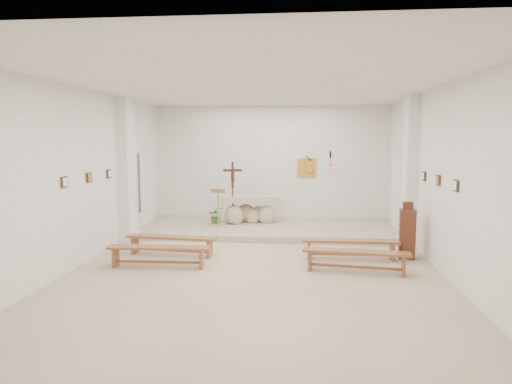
# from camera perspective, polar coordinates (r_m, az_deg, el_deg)

# --- Properties ---
(ground) EXTENTS (7.00, 10.00, 0.00)m
(ground) POSITION_cam_1_polar(r_m,az_deg,el_deg) (9.15, 0.05, -9.23)
(ground) COLOR beige
(ground) RESTS_ON ground
(wall_left) EXTENTS (0.02, 10.00, 3.50)m
(wall_left) POSITION_cam_1_polar(r_m,az_deg,el_deg) (9.79, -20.74, 1.80)
(wall_left) COLOR silver
(wall_left) RESTS_ON ground
(wall_right) EXTENTS (0.02, 10.00, 3.50)m
(wall_right) POSITION_cam_1_polar(r_m,az_deg,el_deg) (9.20, 22.25, 1.45)
(wall_right) COLOR silver
(wall_right) RESTS_ON ground
(wall_back) EXTENTS (7.00, 0.02, 3.50)m
(wall_back) POSITION_cam_1_polar(r_m,az_deg,el_deg) (13.80, 1.96, 3.51)
(wall_back) COLOR silver
(wall_back) RESTS_ON ground
(ceiling) EXTENTS (7.00, 10.00, 0.02)m
(ceiling) POSITION_cam_1_polar(r_m,az_deg,el_deg) (8.86, 0.06, 13.03)
(ceiling) COLOR silver
(ceiling) RESTS_ON wall_back
(sanctuary_platform) EXTENTS (6.98, 3.00, 0.15)m
(sanctuary_platform) POSITION_cam_1_polar(r_m,az_deg,el_deg) (12.53, 1.53, -4.54)
(sanctuary_platform) COLOR tan
(sanctuary_platform) RESTS_ON ground
(pilaster_left) EXTENTS (0.26, 0.55, 3.50)m
(pilaster_left) POSITION_cam_1_polar(r_m,az_deg,el_deg) (11.58, -15.87, 2.65)
(pilaster_left) COLOR white
(pilaster_left) RESTS_ON ground
(pilaster_right) EXTENTS (0.26, 0.55, 3.50)m
(pilaster_right) POSITION_cam_1_polar(r_m,az_deg,el_deg) (11.09, 18.67, 2.40)
(pilaster_right) COLOR white
(pilaster_right) RESTS_ON ground
(gold_wall_relief) EXTENTS (0.55, 0.04, 0.55)m
(gold_wall_relief) POSITION_cam_1_polar(r_m,az_deg,el_deg) (13.76, 6.33, 3.04)
(gold_wall_relief) COLOR gold
(gold_wall_relief) RESTS_ON wall_back
(sanctuary_lamp) EXTENTS (0.11, 0.36, 0.44)m
(sanctuary_lamp) POSITION_cam_1_polar(r_m,az_deg,el_deg) (13.53, 9.33, 3.61)
(sanctuary_lamp) COLOR black
(sanctuary_lamp) RESTS_ON wall_back
(station_frame_left_front) EXTENTS (0.03, 0.20, 0.20)m
(station_frame_left_front) POSITION_cam_1_polar(r_m,az_deg,el_deg) (9.08, -22.82, 1.17)
(station_frame_left_front) COLOR #392B19
(station_frame_left_front) RESTS_ON wall_left
(station_frame_left_mid) EXTENTS (0.03, 0.20, 0.20)m
(station_frame_left_mid) POSITION_cam_1_polar(r_m,az_deg,el_deg) (9.97, -20.13, 1.72)
(station_frame_left_mid) COLOR #392B19
(station_frame_left_mid) RESTS_ON wall_left
(station_frame_left_rear) EXTENTS (0.03, 0.20, 0.20)m
(station_frame_left_rear) POSITION_cam_1_polar(r_m,az_deg,el_deg) (10.88, -17.87, 2.19)
(station_frame_left_rear) COLOR #392B19
(station_frame_left_rear) RESTS_ON wall_left
(station_frame_right_front) EXTENTS (0.03, 0.20, 0.20)m
(station_frame_right_front) POSITION_cam_1_polar(r_m,az_deg,el_deg) (8.44, 23.68, 0.75)
(station_frame_right_front) COLOR #392B19
(station_frame_right_front) RESTS_ON wall_right
(station_frame_right_mid) EXTENTS (0.03, 0.20, 0.20)m
(station_frame_right_mid) POSITION_cam_1_polar(r_m,az_deg,el_deg) (9.39, 21.78, 1.38)
(station_frame_right_mid) COLOR #392B19
(station_frame_right_mid) RESTS_ON wall_right
(station_frame_right_rear) EXTENTS (0.03, 0.20, 0.20)m
(station_frame_right_rear) POSITION_cam_1_polar(r_m,az_deg,el_deg) (10.35, 20.22, 1.89)
(station_frame_right_rear) COLOR #392B19
(station_frame_right_rear) RESTS_ON wall_right
(radiator_left) EXTENTS (0.10, 0.85, 0.52)m
(radiator_left) POSITION_cam_1_polar(r_m,az_deg,el_deg) (12.43, -14.75, -3.93)
(radiator_left) COLOR silver
(radiator_left) RESTS_ON ground
(radiator_right) EXTENTS (0.10, 0.85, 0.52)m
(radiator_right) POSITION_cam_1_polar(r_m,az_deg,el_deg) (11.97, 17.92, -4.44)
(radiator_right) COLOR silver
(radiator_right) RESTS_ON ground
(altar) EXTENTS (1.72, 0.94, 0.84)m
(altar) POSITION_cam_1_polar(r_m,az_deg,el_deg) (12.92, -0.74, -2.40)
(altar) COLOR beige
(altar) RESTS_ON sanctuary_platform
(lectern) EXTENTS (0.39, 0.33, 1.06)m
(lectern) POSITION_cam_1_polar(r_m,az_deg,el_deg) (12.47, -4.73, -1.82)
(lectern) COLOR tan
(lectern) RESTS_ON sanctuary_platform
(crucifix_stand) EXTENTS (0.52, 0.23, 1.73)m
(crucifix_stand) POSITION_cam_1_polar(r_m,az_deg,el_deg) (12.60, -2.94, 0.47)
(crucifix_stand) COLOR #391A12
(crucifix_stand) RESTS_ON sanctuary_platform
(potted_plant) EXTENTS (0.50, 0.46, 0.48)m
(potted_plant) POSITION_cam_1_polar(r_m,az_deg,el_deg) (12.69, -4.96, -2.97)
(potted_plant) COLOR #2D6327
(potted_plant) RESTS_ON sanctuary_platform
(donation_pedestal) EXTENTS (0.37, 0.37, 1.21)m
(donation_pedestal) POSITION_cam_1_polar(r_m,az_deg,el_deg) (10.13, 18.35, -4.93)
(donation_pedestal) COLOR #532917
(donation_pedestal) RESTS_ON ground
(bench_left_front) EXTENTS (2.01, 0.53, 0.42)m
(bench_left_front) POSITION_cam_1_polar(r_m,az_deg,el_deg) (10.06, -10.51, -6.04)
(bench_left_front) COLOR brown
(bench_left_front) RESTS_ON ground
(bench_right_front) EXTENTS (1.99, 0.33, 0.42)m
(bench_right_front) POSITION_cam_1_polar(r_m,az_deg,el_deg) (9.75, 11.71, -6.47)
(bench_right_front) COLOR brown
(bench_right_front) RESTS_ON ground
(bench_left_second) EXTENTS (1.99, 0.37, 0.42)m
(bench_left_second) POSITION_cam_1_polar(r_m,az_deg,el_deg) (9.19, -12.12, -7.30)
(bench_left_second) COLOR brown
(bench_left_second) RESTS_ON ground
(bench_right_second) EXTENTS (2.01, 0.57, 0.42)m
(bench_right_second) POSITION_cam_1_polar(r_m,az_deg,el_deg) (8.84, 12.38, -7.85)
(bench_right_second) COLOR brown
(bench_right_second) RESTS_ON ground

